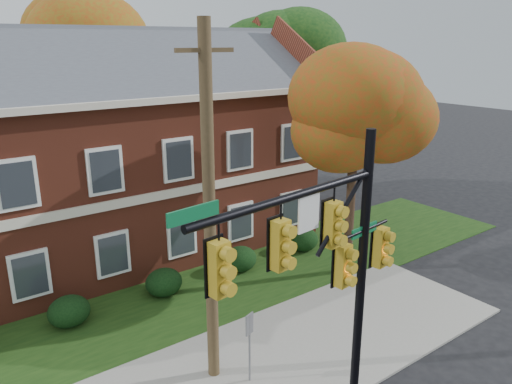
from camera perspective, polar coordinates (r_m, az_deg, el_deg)
ground at (r=15.83m, az=8.23°, el=-18.84°), size 120.00×120.00×0.00m
sidewalk at (r=16.39m, az=5.67°, el=-17.17°), size 14.00×5.00×0.08m
grass_strip at (r=19.82m, az=-4.23°, el=-10.72°), size 30.00×6.00×0.04m
apartment_building at (r=22.50m, az=-17.12°, el=5.38°), size 18.80×8.80×9.74m
hedge_left at (r=18.26m, az=-20.60°, el=-12.64°), size 1.40×1.26×1.05m
hedge_center at (r=19.29m, az=-10.49°, el=-10.11°), size 1.40×1.26×1.05m
hedge_right at (r=20.87m, az=-1.80°, el=-7.65°), size 1.40×1.26×1.05m
hedge_far_right at (r=22.87m, az=5.44°, el=-5.44°), size 1.40×1.26×1.05m
tree_near_right at (r=19.50m, az=12.08°, el=9.10°), size 4.50×4.25×8.58m
tree_right_rear at (r=28.62m, az=4.10°, el=14.73°), size 6.30×5.95×10.62m
tree_far_rear at (r=29.97m, az=-20.64°, el=15.21°), size 6.84×6.46×11.52m
traffic_signal at (r=11.39m, az=8.41°, el=-7.49°), size 6.51×1.02×7.30m
utility_pole at (r=12.94m, az=-5.34°, el=-2.38°), size 1.52×0.35×9.75m
sign_post at (r=14.14m, az=-0.75°, el=-16.20°), size 0.31×0.14×2.17m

